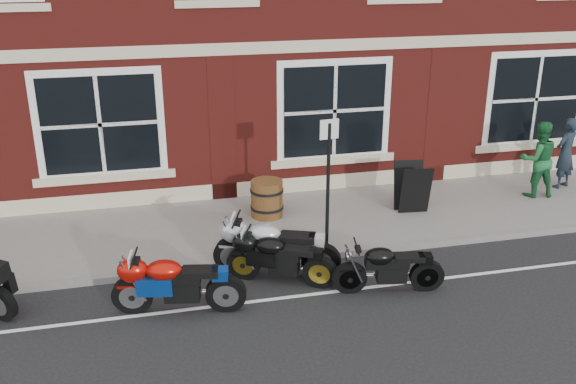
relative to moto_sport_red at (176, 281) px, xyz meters
name	(u,v)px	position (x,y,z in m)	size (l,w,h in m)	color
ground	(325,299)	(2.36, -0.19, -0.54)	(80.00, 80.00, 0.00)	black
sidewalk	(284,223)	(2.36, 2.81, -0.48)	(30.00, 3.00, 0.12)	slate
kerb	(303,257)	(2.36, 1.23, -0.48)	(30.00, 0.16, 0.12)	slate
moto_sport_red	(176,281)	(0.00, 0.00, 0.00)	(2.07, 0.54, 0.94)	black
moto_sport_black	(279,256)	(1.76, 0.54, -0.04)	(1.77, 0.97, 0.86)	black
moto_sport_silver	(274,245)	(1.74, 0.82, 0.04)	(2.12, 0.95, 1.00)	black
moto_naked_black	(386,265)	(3.41, -0.16, -0.06)	(1.85, 0.45, 0.83)	black
pedestrian_left	(566,153)	(9.08, 3.23, 0.41)	(0.60, 0.40, 1.65)	#18222C
pedestrian_right	(538,159)	(8.15, 2.90, 0.44)	(0.83, 0.65, 1.71)	#1A5D2E
a_board_sign	(412,188)	(5.09, 2.69, 0.11)	(0.63, 0.42, 1.05)	black
barrel_planter	(267,198)	(2.08, 3.14, -0.04)	(0.69, 0.69, 0.77)	#512C15
parking_sign	(328,176)	(2.84, 1.36, 1.01)	(0.35, 0.07, 2.47)	black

